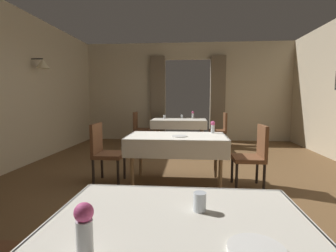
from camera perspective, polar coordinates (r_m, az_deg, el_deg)
ground at (r=4.02m, az=3.77°, el=-12.90°), size 10.08×10.08×0.00m
wall_back at (r=7.97m, az=4.43°, el=7.73°), size 6.40×0.27×3.00m
dining_table_near at (r=1.25m, az=2.41°, el=-26.14°), size 1.25×1.06×0.75m
dining_table_mid at (r=3.91m, az=2.00°, el=-3.46°), size 1.50×0.89×0.75m
dining_table_far at (r=6.92m, az=2.53°, el=0.92°), size 1.46×1.04×0.75m
chair_mid_left at (r=4.09m, az=-14.23°, el=-5.23°), size 0.44×0.44×0.93m
chair_mid_right at (r=3.94m, az=18.74°, el=-5.83°), size 0.44×0.44×0.93m
chair_far_left at (r=7.13m, az=-6.42°, el=-0.19°), size 0.44×0.44×0.93m
chair_far_right at (r=6.93m, az=11.75°, el=-0.48°), size 0.44×0.44×0.93m
flower_vase_near at (r=1.02m, az=-18.32°, el=-21.02°), size 0.07×0.07×0.20m
glass_near_b at (r=1.35m, az=7.16°, el=-16.59°), size 0.07×0.07×0.10m
plate_near_c at (r=1.11m, az=19.31°, el=-24.81°), size 0.22×0.22×0.01m
flower_vase_mid at (r=4.19m, az=10.05°, el=-0.14°), size 0.07×0.07×0.20m
plate_mid_b at (r=3.77m, az=2.64°, el=-2.30°), size 0.24×0.24×0.01m
flower_vase_far at (r=7.14m, az=5.60°, el=2.60°), size 0.07×0.07×0.20m
glass_far_b at (r=7.18m, az=3.11°, el=2.17°), size 0.07×0.07×0.10m
glass_far_c at (r=7.06m, az=-0.82°, el=2.11°), size 0.07×0.07×0.10m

